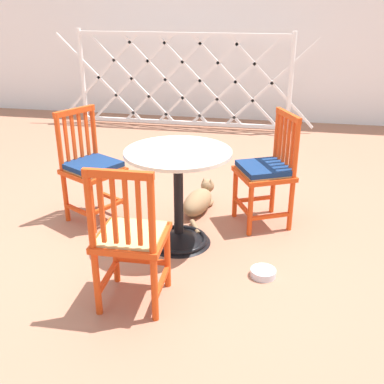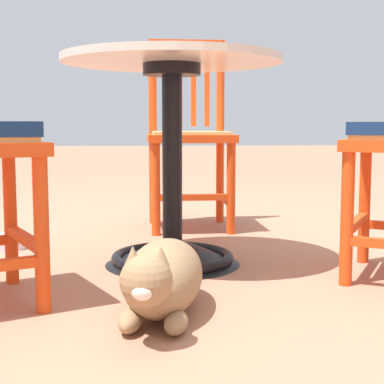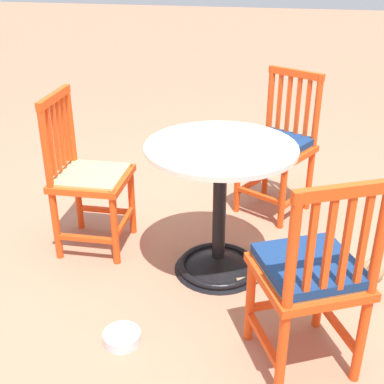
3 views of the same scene
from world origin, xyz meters
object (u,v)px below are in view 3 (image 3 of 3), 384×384
Objects in this scene: orange_chair_near_fence at (278,147)px; tabby_cat at (327,272)px; cafe_table at (219,224)px; orange_chair_at_corner at (87,178)px; pet_water_bowl at (122,337)px; orange_chair_facing_out at (311,276)px.

tabby_cat is (0.83, 0.32, -0.35)m from orange_chair_near_fence.
orange_chair_at_corner is (-0.11, -0.77, 0.15)m from cafe_table.
orange_chair_near_fence is 1.00× the size of orange_chair_at_corner.
tabby_cat is 1.10m from pet_water_bowl.
pet_water_bowl is at bearing -27.61° from cafe_table.
orange_chair_facing_out reaches higher than tabby_cat.
orange_chair_near_fence is at bearing 157.08° from pet_water_bowl.
orange_chair_facing_out is 1.22× the size of tabby_cat.
cafe_table is 4.47× the size of pet_water_bowl.
orange_chair_at_corner is (0.66, -1.03, -0.01)m from orange_chair_near_fence.
orange_chair_near_fence is 1.60m from pet_water_bowl.
orange_chair_facing_out and orange_chair_near_fence have the same top height.
orange_chair_near_fence is 1.22m from orange_chair_at_corner.
orange_chair_facing_out is 1.00× the size of orange_chair_near_fence.
pet_water_bowl is (0.65, -0.34, -0.26)m from cafe_table.
cafe_table is at bearing 152.39° from pet_water_bowl.
tabby_cat is at bearing 82.89° from orange_chair_at_corner.
orange_chair_at_corner is at bearing -120.70° from orange_chair_facing_out.
orange_chair_facing_out is at bearing 59.30° from orange_chair_at_corner.
orange_chair_at_corner is at bearing -150.67° from pet_water_bowl.
cafe_table is 1.02× the size of tabby_cat.
pet_water_bowl is (0.76, 0.43, -0.41)m from orange_chair_at_corner.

